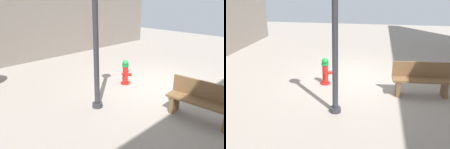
# 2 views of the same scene
# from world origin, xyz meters

# --- Properties ---
(ground_plane) EXTENTS (23.40, 23.40, 0.00)m
(ground_plane) POSITION_xyz_m (0.00, 0.00, 0.00)
(ground_plane) COLOR gray
(fire_hydrant) EXTENTS (0.38, 0.41, 0.86)m
(fire_hydrant) POSITION_xyz_m (0.88, 0.61, 0.43)
(fire_hydrant) COLOR red
(fire_hydrant) RESTS_ON ground_plane
(bench_near) EXTENTS (1.65, 0.54, 0.95)m
(bench_near) POSITION_xyz_m (-1.97, 1.00, 0.49)
(bench_near) COLOR brown
(bench_near) RESTS_ON ground_plane
(street_lamp) EXTENTS (0.36, 0.36, 3.71)m
(street_lamp) POSITION_xyz_m (0.26, 2.42, 2.32)
(street_lamp) COLOR #2D2D33
(street_lamp) RESTS_ON ground_plane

